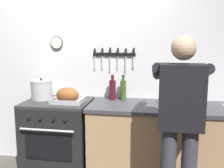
{
  "coord_description": "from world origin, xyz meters",
  "views": [
    {
      "loc": [
        0.94,
        -1.93,
        1.64
      ],
      "look_at": [
        0.46,
        0.85,
        1.15
      ],
      "focal_mm": 42.96,
      "sensor_mm": 36.0,
      "label": 1
    }
  ],
  "objects": [
    {
      "name": "bottle_cooking_oil",
      "position": [
        1.13,
        1.1,
        1.01
      ],
      "size": [
        0.06,
        0.06,
        0.27
      ],
      "color": "gold",
      "rests_on": "counter_block"
    },
    {
      "name": "bottle_olive_oil",
      "position": [
        0.54,
        1.18,
        1.03
      ],
      "size": [
        0.07,
        0.07,
        0.3
      ],
      "color": "#385623",
      "rests_on": "counter_block"
    },
    {
      "name": "bottle_hot_sauce",
      "position": [
        1.01,
        1.03,
        0.97
      ],
      "size": [
        0.06,
        0.06,
        0.18
      ],
      "color": "red",
      "rests_on": "counter_block"
    },
    {
      "name": "stove",
      "position": [
        -0.22,
        0.99,
        0.45
      ],
      "size": [
        0.76,
        0.67,
        0.9
      ],
      "color": "black",
      "rests_on": "ground"
    },
    {
      "name": "counter_block",
      "position": [
        1.21,
        0.99,
        0.46
      ],
      "size": [
        2.03,
        0.65,
        0.9
      ],
      "color": "tan",
      "rests_on": "ground"
    },
    {
      "name": "stock_pot",
      "position": [
        -0.44,
        1.05,
        1.02
      ],
      "size": [
        0.26,
        0.26,
        0.26
      ],
      "color": "#B7B7BC",
      "rests_on": "stove"
    },
    {
      "name": "cutting_board",
      "position": [
        1.17,
        0.92,
        0.91
      ],
      "size": [
        0.36,
        0.24,
        0.02
      ],
      "primitive_type": "cube",
      "color": "tan",
      "rests_on": "counter_block"
    },
    {
      "name": "person_cook",
      "position": [
        1.14,
        0.38,
        0.95
      ],
      "size": [
        0.51,
        0.63,
        1.66
      ],
      "rotation": [
        0.0,
        0.0,
        1.42
      ],
      "color": "#383842",
      "rests_on": "ground"
    },
    {
      "name": "wall_back",
      "position": [
        -0.0,
        1.35,
        1.3
      ],
      "size": [
        6.0,
        0.13,
        2.6
      ],
      "color": "silver",
      "rests_on": "ground"
    },
    {
      "name": "bottle_wine_red",
      "position": [
        0.41,
        1.17,
        1.03
      ],
      "size": [
        0.08,
        0.08,
        0.3
      ],
      "color": "#47141E",
      "rests_on": "counter_block"
    },
    {
      "name": "roasting_pan",
      "position": [
        -0.06,
        0.88,
        0.99
      ],
      "size": [
        0.35,
        0.26,
        0.19
      ],
      "color": "#B7B7BC",
      "rests_on": "stove"
    }
  ]
}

